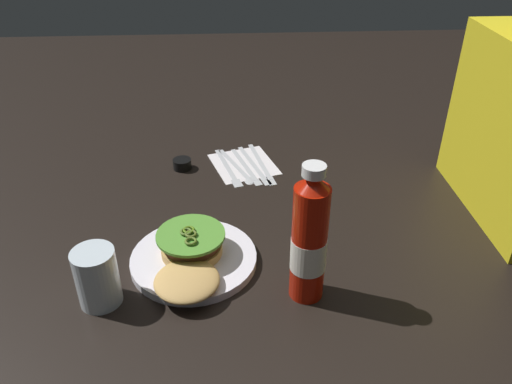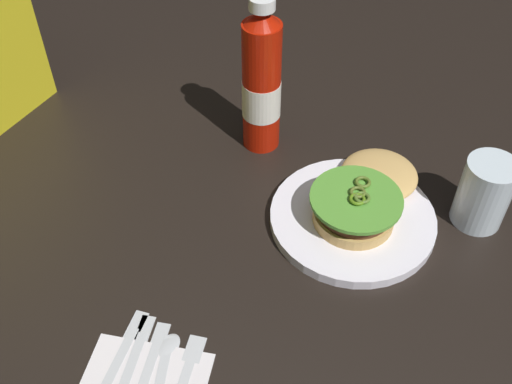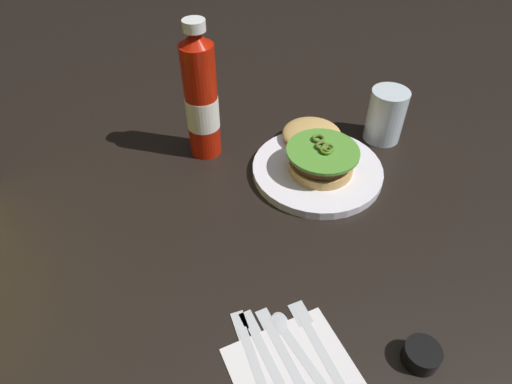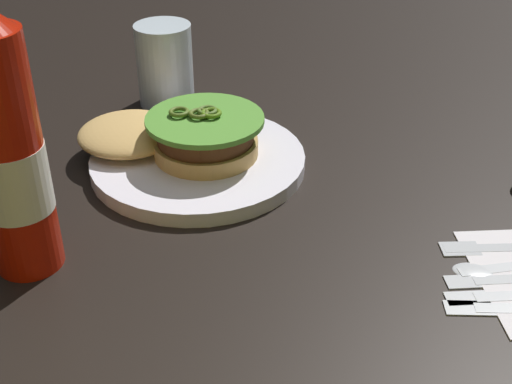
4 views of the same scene
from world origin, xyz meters
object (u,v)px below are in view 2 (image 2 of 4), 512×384
object	(u,v)px
burger_sandwich	(364,195)
steak_knife	(109,376)
table_knife	(125,380)
spoon_utensil	(159,384)
butter_knife	(142,384)
dinner_plate	(352,218)
ketchup_bottle	(262,84)
water_glass	(484,193)

from	to	relation	value
burger_sandwich	steak_knife	distance (m)	0.42
burger_sandwich	table_knife	world-z (taller)	burger_sandwich
spoon_utensil	butter_knife	world-z (taller)	same
spoon_utensil	steak_knife	distance (m)	0.06
burger_sandwich	spoon_utensil	distance (m)	0.39
dinner_plate	burger_sandwich	world-z (taller)	burger_sandwich
burger_sandwich	ketchup_bottle	size ratio (longest dim) A/B	0.83
ketchup_bottle	spoon_utensil	world-z (taller)	ketchup_bottle
spoon_utensil	water_glass	bearing A→B (deg)	-30.54
water_glass	burger_sandwich	bearing A→B (deg)	113.91
burger_sandwich	butter_knife	size ratio (longest dim) A/B	1.12
dinner_plate	water_glass	size ratio (longest dim) A/B	2.24
table_knife	ketchup_bottle	bearing A→B (deg)	7.71
butter_knife	steak_knife	xyz separation A→B (m)	(-0.01, 0.04, 0.00)
ketchup_bottle	water_glass	size ratio (longest dim) A/B	2.43
dinner_plate	ketchup_bottle	bearing A→B (deg)	64.53
table_knife	steak_knife	xyz separation A→B (m)	(-0.01, 0.02, -0.00)
butter_knife	spoon_utensil	bearing A→B (deg)	-60.25
water_glass	steak_knife	bearing A→B (deg)	145.47
dinner_plate	steak_knife	xyz separation A→B (m)	(-0.37, 0.16, -0.00)
dinner_plate	table_knife	size ratio (longest dim) A/B	1.17
dinner_plate	spoon_utensil	world-z (taller)	dinner_plate
dinner_plate	butter_knife	size ratio (longest dim) A/B	1.25
spoon_utensil	ketchup_bottle	bearing A→B (deg)	12.76
steak_knife	burger_sandwich	bearing A→B (deg)	-22.68
butter_knife	table_knife	size ratio (longest dim) A/B	0.94
steak_knife	butter_knife	bearing A→B (deg)	-75.22
water_glass	ketchup_bottle	bearing A→B (deg)	89.50
table_knife	steak_knife	distance (m)	0.02
table_knife	burger_sandwich	bearing A→B (deg)	-20.55
ketchup_bottle	spoon_utensil	xyz separation A→B (m)	(-0.44, -0.10, -0.11)
dinner_plate	table_knife	bearing A→B (deg)	158.77
burger_sandwich	ketchup_bottle	distance (m)	0.23
spoon_utensil	steak_knife	world-z (taller)	same
burger_sandwich	spoon_utensil	size ratio (longest dim) A/B	1.17
burger_sandwich	butter_knife	distance (m)	0.40
dinner_plate	water_glass	bearing A→B (deg)	-59.33
burger_sandwich	table_knife	bearing A→B (deg)	159.45
ketchup_bottle	water_glass	bearing A→B (deg)	-90.50
burger_sandwich	water_glass	bearing A→B (deg)	-66.09
dinner_plate	table_knife	distance (m)	0.39
ketchup_bottle	spoon_utensil	distance (m)	0.47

